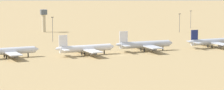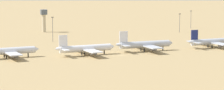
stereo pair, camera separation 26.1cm
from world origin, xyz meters
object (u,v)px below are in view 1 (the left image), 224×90
light_pole_east (53,28)px  parked_jet_white_3 (144,44)px  parked_jet_navy_4 (211,42)px  parked_jet_white_2 (85,48)px  control_tower (44,19)px  light_pole_west (191,18)px  light_pole_mid (180,22)px  parked_jet_white_1 (7,51)px

light_pole_east → parked_jet_white_3: bearing=-57.2°
parked_jet_white_3 → parked_jet_navy_4: 50.02m
parked_jet_white_2 → control_tower: control_tower is taller
parked_jet_white_3 → parked_jet_navy_4: bearing=-1.6°
control_tower → parked_jet_white_3: bearing=-75.2°
parked_jet_navy_4 → light_pole_east: bearing=138.2°
parked_jet_white_2 → parked_jet_navy_4: bearing=-2.2°
control_tower → light_pole_west: control_tower is taller
light_pole_mid → parked_jet_navy_4: bearing=-103.0°
control_tower → light_pole_east: 68.37m
control_tower → light_pole_west: bearing=-5.6°
parked_jet_navy_4 → light_pole_east: size_ratio=2.11×
parked_jet_white_1 → parked_jet_navy_4: (139.45, 1.24, -0.13)m
parked_jet_navy_4 → parked_jet_white_1: bearing=174.4°
parked_jet_white_1 → light_pole_east: light_pole_east is taller
parked_jet_white_1 → parked_jet_white_3: (89.44, 0.04, 0.18)m
light_pole_west → light_pole_east: light_pole_east is taller
parked_jet_white_2 → parked_jet_white_3: bearing=0.3°
light_pole_east → light_pole_west: bearing=21.2°
light_pole_west → control_tower: bearing=174.4°
parked_jet_white_3 → parked_jet_white_1: bearing=177.1°
parked_jet_white_3 → light_pole_west: (96.68, 124.07, 4.73)m
light_pole_mid → light_pole_east: bearing=-167.1°
parked_jet_white_1 → light_pole_east: (44.75, 69.33, 6.11)m
parked_jet_white_2 → light_pole_west: size_ratio=2.52×
parked_jet_white_2 → parked_jet_navy_4: parked_jet_white_2 is taller
light_pole_east → light_pole_mid: bearing=12.9°
control_tower → light_pole_east: size_ratio=1.04×
parked_jet_white_2 → parked_jet_white_3: 42.03m
parked_jet_navy_4 → light_pole_mid: 97.50m
light_pole_mid → light_pole_east: light_pole_east is taller
parked_jet_white_3 → light_pole_mid: (71.89, 96.08, 4.71)m
parked_jet_white_2 → parked_jet_white_3: (41.79, 4.46, 0.14)m
parked_jet_white_2 → light_pole_east: light_pole_east is taller
parked_jet_navy_4 → control_tower: (-86.22, 135.92, 7.39)m
parked_jet_navy_4 → light_pole_mid: light_pole_mid is taller
parked_jet_white_2 → parked_jet_white_3: parked_jet_white_3 is taller
light_pole_west → parked_jet_white_3: bearing=-127.9°
parked_jet_white_1 → parked_jet_white_2: parked_jet_white_2 is taller
parked_jet_white_2 → light_pole_west: (138.47, 128.52, 4.87)m
parked_jet_white_2 → parked_jet_navy_4: (91.80, 5.66, -0.18)m
control_tower → light_pole_mid: bearing=-20.8°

